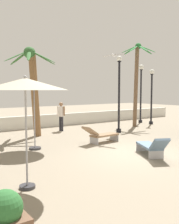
% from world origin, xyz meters
% --- Properties ---
extents(ground_plane, '(56.00, 56.00, 0.00)m').
position_xyz_m(ground_plane, '(0.00, 0.00, 0.00)').
color(ground_plane, gray).
extents(boundary_wall, '(25.20, 0.30, 0.82)m').
position_xyz_m(boundary_wall, '(0.00, 8.42, 0.41)').
color(boundary_wall, silver).
rests_on(boundary_wall, ground_plane).
extents(patio_umbrella_1, '(2.08, 2.08, 2.80)m').
position_xyz_m(patio_umbrella_1, '(-4.84, -1.01, 2.56)').
color(patio_umbrella_1, '#333338').
rests_on(patio_umbrella_1, ground_plane).
extents(patio_umbrella_2, '(2.03, 2.03, 2.78)m').
position_xyz_m(patio_umbrella_2, '(-2.83, 2.90, 2.53)').
color(patio_umbrella_2, '#333338').
rests_on(patio_umbrella_2, ground_plane).
extents(palm_tree_0, '(2.26, 2.26, 5.51)m').
position_xyz_m(palm_tree_0, '(5.53, 5.23, 3.48)').
color(palm_tree_0, brown).
rests_on(palm_tree_0, ground_plane).
extents(palm_tree_2, '(2.83, 2.65, 4.64)m').
position_xyz_m(palm_tree_2, '(-1.59, 5.73, 2.89)').
color(palm_tree_2, brown).
rests_on(palm_tree_2, ground_plane).
extents(lamp_post_0, '(0.31, 0.31, 4.36)m').
position_xyz_m(lamp_post_0, '(2.93, 4.08, 2.42)').
color(lamp_post_0, black).
rests_on(lamp_post_0, ground_plane).
extents(lamp_post_1, '(0.35, 0.35, 3.88)m').
position_xyz_m(lamp_post_1, '(7.22, 5.38, 2.31)').
color(lamp_post_1, black).
rests_on(lamp_post_1, ground_plane).
extents(lamp_post_2, '(0.38, 0.38, 4.29)m').
position_xyz_m(lamp_post_2, '(7.28, 6.44, 2.69)').
color(lamp_post_2, black).
rests_on(lamp_post_2, ground_plane).
extents(lounge_chair_1, '(1.34, 1.93, 0.84)m').
position_xyz_m(lounge_chair_1, '(0.13, -0.75, 0.39)').
color(lounge_chair_1, '#B7B7BC').
rests_on(lounge_chair_1, ground_plane).
extents(lounge_chair_2, '(1.90, 0.67, 0.83)m').
position_xyz_m(lounge_chair_2, '(0.16, 2.30, 0.40)').
color(lounge_chair_2, '#B7B7BC').
rests_on(lounge_chair_2, ground_plane).
extents(guest_2, '(0.35, 0.53, 1.72)m').
position_xyz_m(guest_2, '(0.47, 6.44, 1.05)').
color(guest_2, '#26262D').
rests_on(guest_2, ground_plane).
extents(seagull_0, '(0.51, 1.37, 0.14)m').
position_xyz_m(seagull_0, '(1.61, 3.03, 4.19)').
color(seagull_0, white).
extents(planter, '(0.70, 0.70, 0.85)m').
position_xyz_m(planter, '(-6.05, -2.97, 0.38)').
color(planter, brown).
rests_on(planter, ground_plane).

